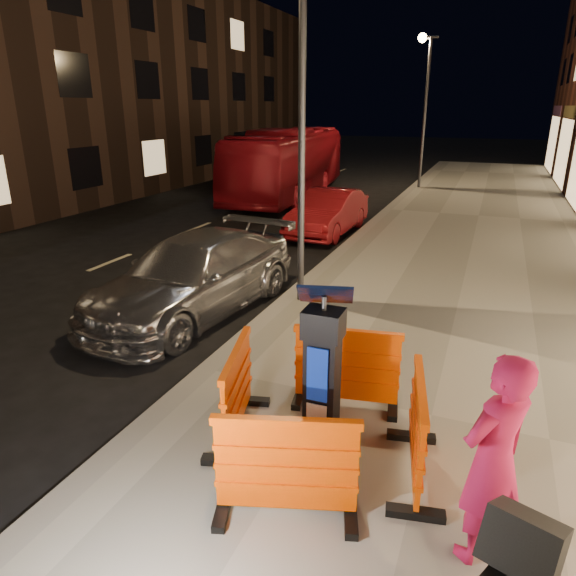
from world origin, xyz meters
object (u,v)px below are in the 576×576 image
at_px(car_red, 327,234).
at_px(bus_doubledecker, 289,196).
at_px(parking_kiosk, 322,376).
at_px(barrier_front, 286,469).
at_px(car_silver, 196,311).
at_px(man, 493,461).
at_px(barrier_kerbside, 237,392).
at_px(barrier_bldgside, 417,431).
at_px(barrier_back, 347,368).

bearing_deg(car_red, bus_doubledecker, 123.64).
bearing_deg(parking_kiosk, barrier_front, -102.85).
height_order(barrier_front, bus_doubledecker, bus_doubledecker).
relative_size(barrier_front, car_silver, 0.27).
bearing_deg(bus_doubledecker, car_silver, -80.48).
distance_m(car_red, man, 11.59).
bearing_deg(parking_kiosk, barrier_kerbside, 167.15).
bearing_deg(barrier_kerbside, barrier_front, -149.85).
bearing_deg(car_silver, barrier_kerbside, -44.73).
height_order(barrier_front, barrier_kerbside, same).
relative_size(parking_kiosk, bus_doubledecker, 0.18).
bearing_deg(barrier_bldgside, bus_doubledecker, 14.84).
distance_m(barrier_back, bus_doubledecker, 15.99).
xyz_separation_m(barrier_kerbside, car_silver, (-2.49, 3.17, -0.64)).
bearing_deg(barrier_front, man, -10.22).
height_order(car_silver, car_red, car_silver).
xyz_separation_m(barrier_back, barrier_bldgside, (0.95, -0.95, 0.00)).
xyz_separation_m(barrier_bldgside, car_red, (-3.98, 9.84, -0.64)).
bearing_deg(barrier_front, barrier_kerbside, 117.15).
distance_m(car_silver, car_red, 6.67).
distance_m(parking_kiosk, barrier_kerbside, 1.03).
relative_size(parking_kiosk, man, 1.00).
xyz_separation_m(parking_kiosk, barrier_bldgside, (0.95, 0.00, -0.39)).
xyz_separation_m(parking_kiosk, man, (1.59, -0.74, -0.00)).
distance_m(barrier_kerbside, barrier_bldgside, 1.90).
distance_m(parking_kiosk, car_red, 10.34).
relative_size(barrier_front, bus_doubledecker, 0.13).
bearing_deg(car_red, barrier_front, -72.14).
height_order(barrier_kerbside, car_silver, barrier_kerbside).
height_order(parking_kiosk, man, parking_kiosk).
bearing_deg(car_red, parking_kiosk, -70.71).
xyz_separation_m(parking_kiosk, car_red, (-3.03, 9.84, -1.04)).
distance_m(bus_doubledecker, man, 18.21).
height_order(barrier_front, car_silver, barrier_front).
relative_size(car_silver, man, 2.67).
xyz_separation_m(car_silver, man, (5.02, -3.91, 1.03)).
distance_m(car_silver, bus_doubledecker, 12.74).
distance_m(barrier_kerbside, car_red, 10.07).
bearing_deg(barrier_back, barrier_kerbside, -144.85).
distance_m(car_red, bus_doubledecker, 6.69).
bearing_deg(barrier_kerbside, car_silver, 23.21).
relative_size(barrier_front, barrier_kerbside, 1.00).
relative_size(barrier_kerbside, car_silver, 0.27).
bearing_deg(barrier_front, bus_doubledecker, 93.74).
xyz_separation_m(parking_kiosk, car_silver, (-3.44, 3.17, -1.04)).
height_order(barrier_bldgside, bus_doubledecker, bus_doubledecker).
xyz_separation_m(barrier_back, barrier_kerbside, (-0.95, -0.95, 0.00)).
bearing_deg(car_silver, car_red, 93.75).
xyz_separation_m(parking_kiosk, bus_doubledecker, (-6.53, 15.54, -1.04)).
xyz_separation_m(barrier_front, man, (1.59, 0.21, 0.39)).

